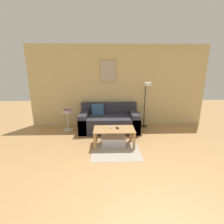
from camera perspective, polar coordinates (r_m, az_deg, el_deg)
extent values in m
cube|color=tan|center=(5.25, 2.13, 9.00)|extent=(5.60, 0.06, 2.55)
cube|color=tan|center=(5.16, -1.34, 14.21)|extent=(0.52, 0.02, 0.68)
cube|color=#ADA38E|center=(5.15, -1.34, 14.21)|extent=(0.45, 0.01, 0.61)
cube|color=#A39989|center=(3.79, 1.45, -13.69)|extent=(1.09, 0.87, 0.01)
cube|color=#2D2D38|center=(4.93, -0.97, -3.89)|extent=(1.75, 0.94, 0.45)
cube|color=#2D2D38|center=(5.18, -1.05, 1.54)|extent=(1.75, 0.20, 0.33)
cube|color=#2D2D38|center=(4.96, -9.72, -3.27)|extent=(0.24, 0.94, 0.57)
cube|color=#2D2D38|center=(4.98, 7.73, -3.12)|extent=(0.24, 0.94, 0.57)
cube|color=#335684|center=(5.02, -5.01, 0.98)|extent=(0.36, 0.14, 0.32)
cube|color=#AD7F4C|center=(3.92, 0.73, -6.07)|extent=(0.98, 0.54, 0.02)
cube|color=#AD7F4C|center=(3.79, -6.07, -10.36)|extent=(0.06, 0.06, 0.40)
cube|color=#AD7F4C|center=(3.83, 7.75, -10.14)|extent=(0.06, 0.06, 0.40)
cube|color=#AD7F4C|center=(4.22, -5.62, -7.67)|extent=(0.06, 0.06, 0.40)
cube|color=#AD7F4C|center=(4.25, 6.73, -7.51)|extent=(0.06, 0.06, 0.40)
cube|color=#B2B2B7|center=(4.09, 0.48, -10.03)|extent=(0.57, 0.41, 0.19)
cube|color=silver|center=(4.04, 0.49, -8.71)|extent=(0.60, 0.44, 0.02)
cylinder|color=black|center=(5.41, 11.01, -4.87)|extent=(0.22, 0.22, 0.02)
cylinder|color=black|center=(5.21, 11.40, 2.53)|extent=(0.03, 0.03, 1.41)
cylinder|color=black|center=(4.99, 12.15, 10.11)|extent=(0.02, 0.26, 0.02)
cylinder|color=white|center=(4.86, 12.50, 9.62)|extent=(0.21, 0.21, 0.09)
cylinder|color=silver|center=(5.20, -15.10, -5.98)|extent=(0.30, 0.30, 0.01)
cylinder|color=silver|center=(5.11, -15.32, -3.01)|extent=(0.04, 0.04, 0.55)
cylinder|color=silver|center=(5.03, -15.54, 0.08)|extent=(0.35, 0.35, 0.02)
cube|color=silver|center=(5.01, -15.62, 0.29)|extent=(0.19, 0.15, 0.03)
cube|color=#D8C666|center=(5.01, -15.49, 0.54)|extent=(0.23, 0.17, 0.02)
cube|color=#8C4C93|center=(5.00, -15.45, 0.78)|extent=(0.20, 0.17, 0.03)
cube|color=#99999E|center=(3.99, -0.14, -5.34)|extent=(0.06, 0.15, 0.02)
cube|color=black|center=(3.95, 1.88, -5.68)|extent=(0.08, 0.15, 0.01)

